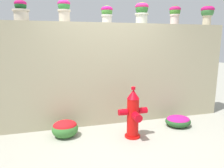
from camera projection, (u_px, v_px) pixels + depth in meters
ground_plane at (119, 140)px, 3.73m from camera, size 24.00×24.00×0.00m
stone_wall at (106, 74)px, 4.45m from camera, size 5.28×0.42×2.06m
potted_plant_1 at (21, 10)px, 3.80m from camera, size 0.30×0.30×0.37m
potted_plant_2 at (64, 9)px, 3.99m from camera, size 0.25×0.25×0.42m
potted_plant_3 at (107, 13)px, 4.21m from camera, size 0.23×0.23×0.34m
potted_plant_4 at (142, 11)px, 4.38m from camera, size 0.28×0.28×0.44m
potted_plant_5 at (175, 13)px, 4.58m from camera, size 0.24×0.24×0.40m
potted_plant_6 at (207, 13)px, 4.81m from camera, size 0.30×0.30×0.44m
fire_hydrant at (133, 114)px, 3.78m from camera, size 0.53×0.42×0.93m
flower_bush_left at (178, 121)px, 4.35m from camera, size 0.52×0.47×0.22m
flower_bush_right at (65, 128)px, 3.85m from camera, size 0.47×0.42×0.32m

